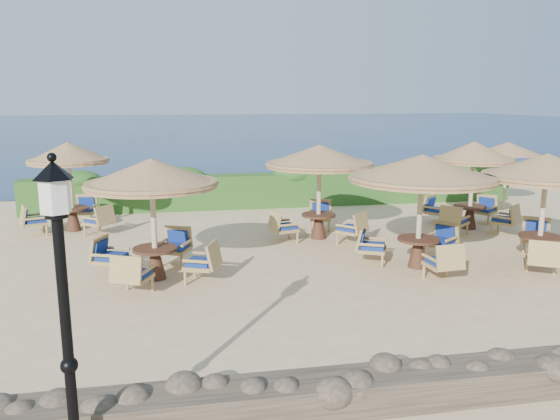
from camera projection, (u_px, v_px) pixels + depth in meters
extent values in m
plane|color=#DCBC8B|center=(334.00, 262.00, 13.24)|extent=(120.00, 120.00, 0.00)
plane|color=#0B1C49|center=(203.00, 126.00, 80.68)|extent=(160.00, 160.00, 0.00)
cube|color=#214A17|center=(280.00, 190.00, 20.06)|extent=(18.00, 0.90, 1.20)
cube|color=brown|center=(464.00, 381.00, 7.22)|extent=(15.00, 0.65, 0.44)
cylinder|color=black|center=(67.00, 334.00, 5.52)|extent=(0.11, 0.11, 2.40)
cylinder|color=silver|center=(55.00, 195.00, 5.24)|extent=(0.30, 0.30, 0.36)
cone|color=black|center=(53.00, 170.00, 5.19)|extent=(0.40, 0.40, 0.18)
cylinder|color=#CFB691|center=(505.00, 179.00, 19.42)|extent=(0.10, 0.10, 2.20)
cone|color=olive|center=(508.00, 148.00, 19.21)|extent=(2.30, 2.30, 0.45)
cylinder|color=#CFB691|center=(154.00, 226.00, 11.77)|extent=(0.12, 0.12, 2.40)
cone|color=olive|center=(151.00, 171.00, 11.53)|extent=(2.85, 2.85, 0.55)
cylinder|color=olive|center=(152.00, 184.00, 11.59)|extent=(2.79, 2.79, 0.14)
cylinder|color=#482819|center=(155.00, 249.00, 11.87)|extent=(0.96, 0.96, 0.06)
cone|color=#482819|center=(156.00, 264.00, 11.94)|extent=(0.44, 0.44, 0.64)
cylinder|color=#CFB691|center=(419.00, 217.00, 12.58)|extent=(0.12, 0.12, 2.40)
cone|color=olive|center=(422.00, 167.00, 12.35)|extent=(3.36, 3.36, 0.55)
cylinder|color=olive|center=(422.00, 179.00, 12.40)|extent=(3.29, 3.29, 0.14)
cylinder|color=#482819|center=(418.00, 239.00, 12.69)|extent=(0.96, 0.96, 0.06)
cone|color=#482819|center=(418.00, 254.00, 12.76)|extent=(0.44, 0.44, 0.64)
cylinder|color=#CFB691|center=(542.00, 215.00, 12.83)|extent=(0.12, 0.12, 2.40)
cone|color=olive|center=(547.00, 165.00, 12.59)|extent=(2.92, 2.92, 0.55)
cylinder|color=olive|center=(546.00, 177.00, 12.65)|extent=(2.86, 2.86, 0.14)
cylinder|color=#482819|center=(540.00, 237.00, 12.93)|extent=(0.96, 0.96, 0.06)
cone|color=#482819|center=(539.00, 251.00, 13.00)|extent=(0.44, 0.44, 0.64)
cylinder|color=#CFB691|center=(71.00, 191.00, 16.14)|extent=(0.12, 0.12, 2.40)
cone|color=olive|center=(68.00, 151.00, 15.90)|extent=(2.33, 2.33, 0.55)
cylinder|color=olive|center=(69.00, 161.00, 15.96)|extent=(2.28, 2.28, 0.14)
cylinder|color=#482819|center=(72.00, 209.00, 16.24)|extent=(0.96, 0.96, 0.06)
cone|color=#482819|center=(73.00, 220.00, 16.31)|extent=(0.44, 0.44, 0.64)
cylinder|color=#CFB691|center=(319.00, 197.00, 15.25)|extent=(0.12, 0.12, 2.40)
cone|color=olive|center=(320.00, 155.00, 15.01)|extent=(3.01, 3.01, 0.55)
cylinder|color=olive|center=(319.00, 165.00, 15.07)|extent=(2.95, 2.95, 0.14)
cylinder|color=#482819|center=(319.00, 215.00, 15.35)|extent=(0.96, 0.96, 0.06)
cone|color=#482819|center=(318.00, 227.00, 15.42)|extent=(0.44, 0.44, 0.64)
cylinder|color=#CFB691|center=(471.00, 190.00, 16.41)|extent=(0.12, 0.12, 2.40)
cone|color=olive|center=(474.00, 151.00, 16.18)|extent=(2.37, 2.37, 0.55)
cylinder|color=olive|center=(473.00, 160.00, 16.23)|extent=(2.32, 2.32, 0.14)
cylinder|color=#482819|center=(470.00, 207.00, 16.51)|extent=(0.96, 0.96, 0.06)
cone|color=#482819|center=(469.00, 218.00, 16.58)|extent=(0.44, 0.44, 0.64)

